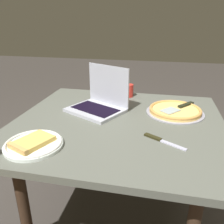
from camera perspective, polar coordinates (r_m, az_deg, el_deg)
name	(u,v)px	position (r m, az deg, el deg)	size (l,w,h in m)	color
ground_plane	(117,223)	(1.67, 1.27, -25.22)	(12.00, 12.00, 0.00)	#3A3530
dining_table	(118,134)	(1.27, 1.51, -5.39)	(1.09, 1.01, 0.72)	#55584F
laptop	(100,101)	(1.37, -2.98, 2.61)	(0.37, 0.35, 0.25)	#ACAEBB
pizza_plate	(33,144)	(1.05, -18.58, -7.32)	(0.25, 0.25, 0.04)	white
pizza_tray	(175,110)	(1.38, 15.06, 0.38)	(0.32, 0.32, 0.03)	#9594A3
table_knife	(160,140)	(1.07, 11.62, -6.65)	(0.19, 0.12, 0.01)	#B3B2CB
drink_cup	(128,90)	(1.61, 3.98, 5.25)	(0.07, 0.07, 0.08)	red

